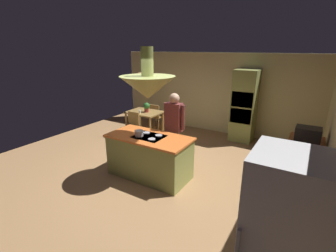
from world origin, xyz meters
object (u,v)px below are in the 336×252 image
at_px(kitchen_island, 150,156).
at_px(chair_by_back_wall, 156,115).
at_px(microwave_on_counter, 308,134).
at_px(dining_table, 144,115).
at_px(oven_tower, 244,106).
at_px(cup_on_table, 140,112).
at_px(cooking_pot_on_cooktop, 139,133).
at_px(chair_facing_island, 132,124).
at_px(potted_plant_on_table, 147,107).
at_px(refrigerator, 282,242).
at_px(canister_sugar, 304,153).
at_px(canister_flour, 303,158).
at_px(person_at_island, 174,125).

relative_size(kitchen_island, chair_by_back_wall, 2.06).
bearing_deg(microwave_on_counter, dining_table, 171.76).
distance_m(oven_tower, dining_table, 3.05).
relative_size(kitchen_island, cup_on_table, 19.89).
distance_m(dining_table, cooking_pot_on_cooktop, 2.73).
height_order(chair_facing_island, potted_plant_on_table, potted_plant_on_table).
bearing_deg(cooking_pot_on_cooktop, refrigerator, -27.95).
bearing_deg(kitchen_island, chair_by_back_wall, 121.86).
height_order(kitchen_island, cup_on_table, kitchen_island).
bearing_deg(canister_sugar, canister_flour, -90.00).
height_order(dining_table, canister_sugar, canister_sugar).
xyz_separation_m(cup_on_table, cooking_pot_on_cooktop, (1.56, -2.02, 0.20)).
bearing_deg(canister_sugar, cup_on_table, 162.39).
xyz_separation_m(cup_on_table, microwave_on_counter, (4.56, -0.45, 0.26)).
bearing_deg(cooking_pot_on_cooktop, canister_sugar, 10.84).
xyz_separation_m(dining_table, canister_flour, (4.54, -1.84, 0.37)).
xyz_separation_m(person_at_island, canister_sugar, (2.65, -0.27, 0.02)).
distance_m(chair_by_back_wall, microwave_on_counter, 4.75).
xyz_separation_m(chair_by_back_wall, canister_sugar, (4.54, -2.29, 0.53)).
relative_size(kitchen_island, dining_table, 1.69).
xyz_separation_m(kitchen_island, person_at_island, (0.19, 0.71, 0.54)).
bearing_deg(kitchen_island, oven_tower, 71.26).
bearing_deg(dining_table, chair_facing_island, -90.00).
bearing_deg(canister_flour, potted_plant_on_table, 157.58).
distance_m(refrigerator, chair_by_back_wall, 6.33).
relative_size(person_at_island, potted_plant_on_table, 5.80).
relative_size(kitchen_island, cooking_pot_on_cooktop, 9.94).
xyz_separation_m(chair_by_back_wall, microwave_on_counter, (4.54, -1.29, 0.56)).
bearing_deg(canister_sugar, chair_by_back_wall, 153.22).
relative_size(dining_table, microwave_on_counter, 2.30).
bearing_deg(cooking_pot_on_cooktop, kitchen_island, 39.09).
bearing_deg(chair_by_back_wall, potted_plant_on_table, 97.92).
relative_size(oven_tower, dining_table, 1.99).
relative_size(oven_tower, canister_sugar, 9.63).
xyz_separation_m(chair_facing_island, canister_flour, (4.54, -1.20, 0.52)).
xyz_separation_m(kitchen_island, refrigerator, (2.80, -1.70, 0.45)).
xyz_separation_m(kitchen_island, canister_sugar, (2.84, 0.44, 0.57)).
bearing_deg(person_at_island, cooking_pot_on_cooktop, -112.74).
height_order(oven_tower, cooking_pot_on_cooktop, oven_tower).
height_order(oven_tower, person_at_island, oven_tower).
bearing_deg(dining_table, canister_sugar, -20.04).
bearing_deg(oven_tower, canister_flour, -59.71).
distance_m(kitchen_island, canister_flour, 2.91).
bearing_deg(kitchen_island, chair_facing_island, 139.25).
relative_size(kitchen_island, person_at_island, 1.03).
distance_m(refrigerator, chair_facing_island, 5.52).
distance_m(person_at_island, potted_plant_on_table, 2.28).
bearing_deg(microwave_on_counter, potted_plant_on_table, 171.59).
bearing_deg(dining_table, cup_on_table, -96.55).
relative_size(kitchen_island, refrigerator, 0.98).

